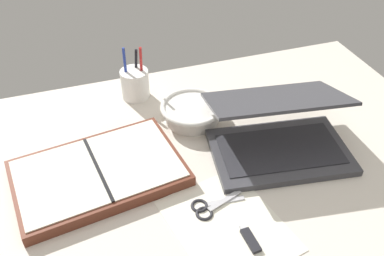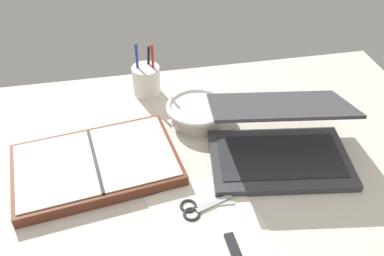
# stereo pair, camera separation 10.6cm
# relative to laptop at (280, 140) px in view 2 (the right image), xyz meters

# --- Properties ---
(desk_top) EXTENTS (1.40, 1.00, 0.02)m
(desk_top) POSITION_rel_laptop_xyz_m (-0.21, -0.04, -0.06)
(desk_top) COLOR beige
(desk_top) RESTS_ON ground
(laptop) EXTENTS (0.38, 0.33, 0.16)m
(laptop) POSITION_rel_laptop_xyz_m (0.00, 0.00, 0.00)
(laptop) COLOR #38383D
(laptop) RESTS_ON desk_top
(bowl) EXTENTS (0.17, 0.17, 0.05)m
(bowl) POSITION_rel_laptop_xyz_m (-0.17, 0.18, -0.02)
(bowl) COLOR silver
(bowl) RESTS_ON desk_top
(pen_cup) EXTENTS (0.08, 0.08, 0.17)m
(pen_cup) POSITION_rel_laptop_xyz_m (-0.29, 0.34, -0.00)
(pen_cup) COLOR white
(pen_cup) RESTS_ON desk_top
(planner) EXTENTS (0.42, 0.30, 0.03)m
(planner) POSITION_rel_laptop_xyz_m (-0.45, 0.04, -0.03)
(planner) COLOR brown
(planner) RESTS_ON desk_top
(scissors) EXTENTS (0.12, 0.06, 0.01)m
(scissors) POSITION_rel_laptop_xyz_m (-0.24, -0.13, -0.05)
(scissors) COLOR #B7B7BC
(scissors) RESTS_ON desk_top
(paper_sheet_front) EXTENTS (0.27, 0.31, 0.00)m
(paper_sheet_front) POSITION_rel_laptop_xyz_m (-0.21, -0.19, -0.05)
(paper_sheet_front) COLOR silver
(paper_sheet_front) RESTS_ON desk_top
(usb_drive) EXTENTS (0.02, 0.07, 0.01)m
(usb_drive) POSITION_rel_laptop_xyz_m (-0.18, -0.24, -0.04)
(usb_drive) COLOR black
(usb_drive) RESTS_ON desk_top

